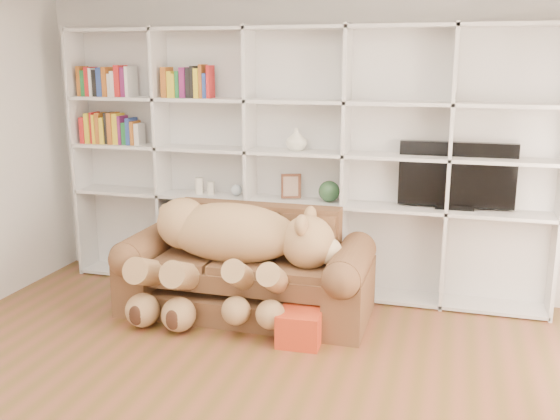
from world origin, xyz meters
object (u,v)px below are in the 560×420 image
(sofa, at_px, (247,274))
(tv, at_px, (457,176))
(gift_box, at_px, (300,328))
(teddy_bear, at_px, (229,246))

(sofa, xyz_separation_m, tv, (1.66, 0.65, 0.82))
(gift_box, bearing_deg, sofa, 139.53)
(teddy_bear, bearing_deg, sofa, 61.26)
(teddy_bear, distance_m, tv, 2.01)
(sofa, xyz_separation_m, teddy_bear, (-0.09, -0.17, 0.29))
(sofa, relative_size, gift_box, 6.46)
(gift_box, relative_size, tv, 0.33)
(tv, bearing_deg, gift_box, -132.77)
(tv, bearing_deg, teddy_bear, -154.71)
(gift_box, height_order, tv, tv)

